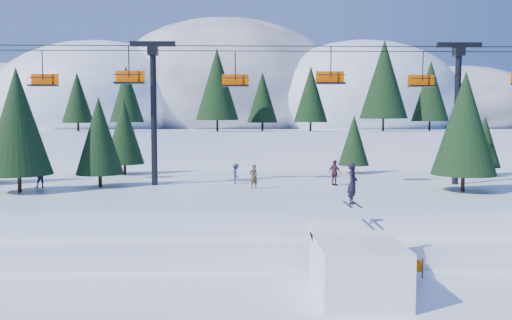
{
  "coord_description": "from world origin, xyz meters",
  "views": [
    {
      "loc": [
        -2.49,
        -18.08,
        6.99
      ],
      "look_at": [
        -1.93,
        6.0,
        5.2
      ],
      "focal_mm": 35.0,
      "sensor_mm": 36.0,
      "label": 1
    }
  ],
  "objects_px": {
    "jump_kicker": "(357,265)",
    "banner_far": "(500,250)",
    "chairlift": "(299,91)",
    "banner_near": "(393,267)"
  },
  "relations": [
    {
      "from": "jump_kicker",
      "to": "banner_far",
      "type": "xyz_separation_m",
      "value": [
        8.52,
        5.01,
        -0.71
      ]
    },
    {
      "from": "jump_kicker",
      "to": "banner_far",
      "type": "distance_m",
      "value": 9.91
    },
    {
      "from": "chairlift",
      "to": "banner_far",
      "type": "relative_size",
      "value": 16.33
    },
    {
      "from": "jump_kicker",
      "to": "chairlift",
      "type": "distance_m",
      "value": 18.3
    },
    {
      "from": "chairlift",
      "to": "banner_near",
      "type": "relative_size",
      "value": 16.13
    },
    {
      "from": "banner_near",
      "to": "banner_far",
      "type": "height_order",
      "value": "same"
    },
    {
      "from": "jump_kicker",
      "to": "banner_near",
      "type": "distance_m",
      "value": 3.03
    },
    {
      "from": "chairlift",
      "to": "banner_far",
      "type": "height_order",
      "value": "chairlift"
    },
    {
      "from": "banner_near",
      "to": "chairlift",
      "type": "bearing_deg",
      "value": 100.54
    },
    {
      "from": "chairlift",
      "to": "banner_far",
      "type": "distance_m",
      "value": 17.03
    }
  ]
}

